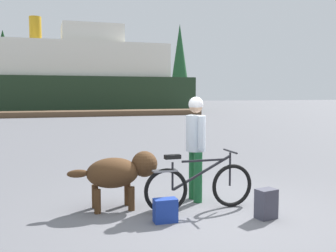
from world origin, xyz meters
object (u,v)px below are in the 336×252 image
at_px(bicycle, 199,186).
at_px(backpack, 266,204).
at_px(handbag_pannier, 165,210).
at_px(person_cyclist, 196,139).
at_px(ferry_boat, 69,79).
at_px(dog, 120,172).

distance_m(bicycle, backpack, 1.02).
xyz_separation_m(backpack, handbag_pannier, (-1.41, 0.28, -0.05)).
height_order(person_cyclist, backpack, person_cyclist).
bearing_deg(handbag_pannier, backpack, -11.17).
distance_m(backpack, ferry_boat, 34.17).
height_order(dog, backpack, dog).
xyz_separation_m(bicycle, handbag_pannier, (-0.65, -0.38, -0.21)).
relative_size(dog, ferry_boat, 0.06).
relative_size(backpack, handbag_pannier, 1.29).
bearing_deg(ferry_boat, backpack, -88.65).
relative_size(dog, handbag_pannier, 4.21).
bearing_deg(dog, handbag_pannier, -59.46).
distance_m(person_cyclist, backpack, 1.55).
xyz_separation_m(bicycle, ferry_boat, (-0.04, 33.37, 2.78)).
xyz_separation_m(dog, handbag_pannier, (0.48, -0.81, -0.41)).
bearing_deg(bicycle, dog, 159.07).
height_order(bicycle, backpack, bicycle).
bearing_deg(person_cyclist, handbag_pannier, -131.94).
relative_size(bicycle, dog, 1.27).
height_order(bicycle, dog, bicycle).
height_order(person_cyclist, ferry_boat, ferry_boat).
distance_m(dog, ferry_boat, 33.06).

